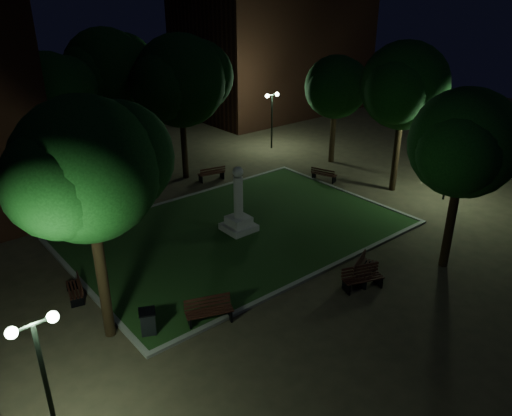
{
  "coord_description": "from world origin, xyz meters",
  "views": [
    {
      "loc": [
        -12.9,
        -14.94,
        10.88
      ],
      "look_at": [
        0.24,
        1.0,
        1.51
      ],
      "focal_mm": 35.0,
      "sensor_mm": 36.0,
      "label": 1
    }
  ],
  "objects": [
    {
      "name": "bench_left_side",
      "position": [
        -8.09,
        1.55,
        0.36
      ],
      "size": [
        0.8,
        1.46,
        0.76
      ],
      "rotation": [
        0.0,
        0.0,
        -1.81
      ],
      "color": "black",
      "rests_on": "ground"
    },
    {
      "name": "lawn_kerb",
      "position": [
        0.0,
        2.0,
        0.06
      ],
      "size": [
        15.4,
        10.4,
        0.12
      ],
      "color": "slate",
      "rests_on": "ground"
    },
    {
      "name": "tree_east",
      "position": [
        10.14,
        0.57,
        5.91
      ],
      "size": [
        5.71,
        4.66,
        8.25
      ],
      "color": "black",
      "rests_on": "ground"
    },
    {
      "name": "tree_west",
      "position": [
        -7.94,
        -1.29,
        5.92
      ],
      "size": [
        5.32,
        4.35,
        8.1
      ],
      "color": "black",
      "rests_on": "ground"
    },
    {
      "name": "tree_north_wl",
      "position": [
        -5.07,
        10.44,
        5.99
      ],
      "size": [
        4.73,
        3.86,
        7.94
      ],
      "color": "black",
      "rests_on": "ground"
    },
    {
      "name": "building_far",
      "position": [
        18.0,
        20.0,
        6.0
      ],
      "size": [
        16.0,
        10.0,
        12.0
      ],
      "primitive_type": "cube",
      "color": "#442114",
      "rests_on": "ground"
    },
    {
      "name": "monument",
      "position": [
        0.0,
        2.0,
        0.96
      ],
      "size": [
        1.4,
        1.4,
        3.2
      ],
      "color": "#AAA29C",
      "rests_on": "lawn"
    },
    {
      "name": "bench_near_right",
      "position": [
        1.29,
        -4.48,
        0.43
      ],
      "size": [
        1.74,
        1.17,
        0.91
      ],
      "rotation": [
        0.0,
        0.0,
        0.4
      ],
      "color": "black",
      "rests_on": "ground"
    },
    {
      "name": "lamppost_se",
      "position": [
        11.06,
        -2.07,
        2.9
      ],
      "size": [
        1.18,
        0.28,
        4.09
      ],
      "color": "black",
      "rests_on": "ground"
    },
    {
      "name": "tree_se",
      "position": [
        4.84,
        -5.96,
        5.33
      ],
      "size": [
        5.17,
        4.22,
        7.45
      ],
      "color": "black",
      "rests_on": "ground"
    },
    {
      "name": "tree_ne",
      "position": [
        11.08,
        6.18,
        4.9
      ],
      "size": [
        4.81,
        3.93,
        6.87
      ],
      "color": "black",
      "rests_on": "ground"
    },
    {
      "name": "tree_far_north",
      "position": [
        -0.8,
        13.18,
        6.28
      ],
      "size": [
        5.84,
        4.76,
        8.67
      ],
      "color": "black",
      "rests_on": "ground"
    },
    {
      "name": "bench_right_side",
      "position": [
        7.99,
        4.04,
        0.39
      ],
      "size": [
        0.99,
        1.58,
        0.82
      ],
      "rotation": [
        0.0,
        0.0,
        1.91
      ],
      "color": "black",
      "rests_on": "ground"
    },
    {
      "name": "bench_far_side",
      "position": [
        2.88,
        8.37,
        0.41
      ],
      "size": [
        1.67,
        0.86,
        0.88
      ],
      "rotation": [
        0.0,
        0.0,
        2.94
      ],
      "color": "black",
      "rests_on": "ground"
    },
    {
      "name": "bench_near_left",
      "position": [
        0.75,
        -4.85,
        0.42
      ],
      "size": [
        1.72,
        1.08,
        0.89
      ],
      "rotation": [
        0.0,
        0.0,
        -0.34
      ],
      "color": "black",
      "rests_on": "ground"
    },
    {
      "name": "lamppost_ne",
      "position": [
        9.89,
        10.95,
        2.8
      ],
      "size": [
        1.18,
        0.28,
        3.94
      ],
      "color": "black",
      "rests_on": "ground"
    },
    {
      "name": "trash_bin",
      "position": [
        -7.02,
        -2.1,
        0.48
      ],
      "size": [
        0.73,
        0.73,
        0.94
      ],
      "color": "black",
      "rests_on": "ground"
    },
    {
      "name": "bench_west_near",
      "position": [
        -5.05,
        -2.83,
        0.43
      ],
      "size": [
        1.75,
        1.12,
        0.91
      ],
      "rotation": [
        0.0,
        0.0,
        -0.36
      ],
      "color": "black",
      "rests_on": "ground"
    },
    {
      "name": "tree_north_er",
      "position": [
        2.07,
        9.79,
        5.82
      ],
      "size": [
        6.41,
        5.24,
        8.44
      ],
      "color": "black",
      "rests_on": "ground"
    },
    {
      "name": "ground",
      "position": [
        0.0,
        0.0,
        0.0
      ],
      "size": [
        80.0,
        80.0,
        0.0
      ],
      "primitive_type": "plane",
      "color": "#453B28"
    },
    {
      "name": "lamppost_sw",
      "position": [
        -10.99,
        -4.75,
        2.86
      ],
      "size": [
        1.18,
        0.28,
        4.03
      ],
      "color": "black",
      "rests_on": "ground"
    },
    {
      "name": "lawn",
      "position": [
        0.0,
        2.0,
        0.04
      ],
      "size": [
        15.0,
        10.0,
        0.08
      ],
      "primitive_type": "cube",
      "color": "#1E3D16",
      "rests_on": "ground"
    }
  ]
}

